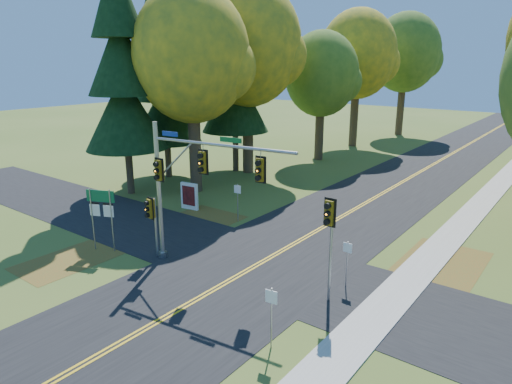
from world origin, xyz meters
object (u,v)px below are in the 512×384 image
Objects in this scene: traffic_mast at (188,178)px; route_sign_cluster at (101,207)px; east_signal_pole at (330,224)px; info_kiosk at (189,196)px.

traffic_mast is 2.25× the size of route_sign_cluster.
traffic_mast reaches higher than east_signal_pole.
traffic_mast is 4.16× the size of info_kiosk.
east_signal_pole is at bearing -0.05° from traffic_mast.
info_kiosk is at bearing 158.24° from east_signal_pole.
east_signal_pole is 1.34× the size of route_sign_cluster.
route_sign_cluster is at bearing -87.42° from info_kiosk.
info_kiosk is (-6.06, 5.93, -3.36)m from traffic_mast.
traffic_mast is at bearing -172.77° from east_signal_pole.
east_signal_pole is at bearing -29.49° from info_kiosk.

